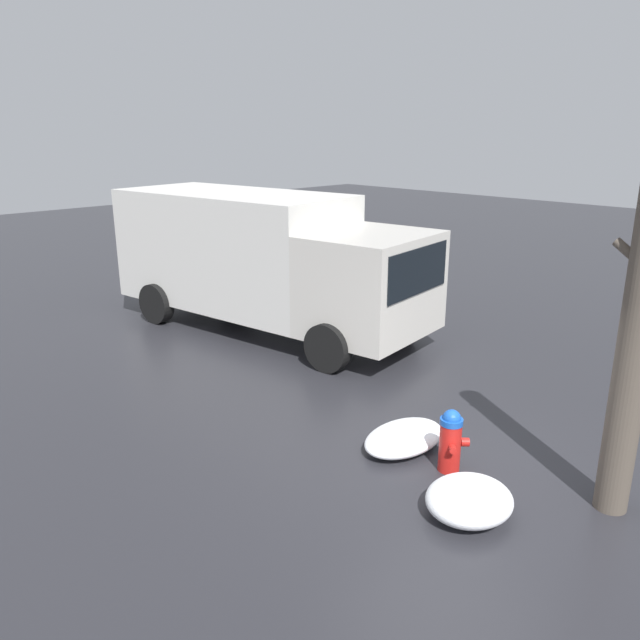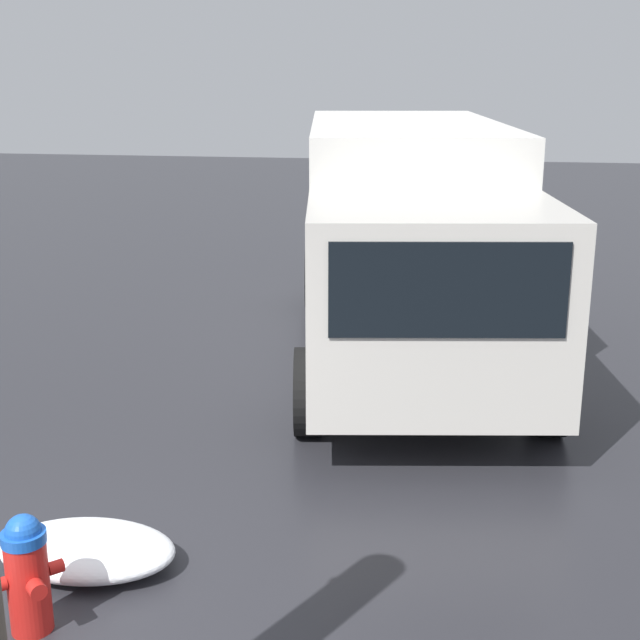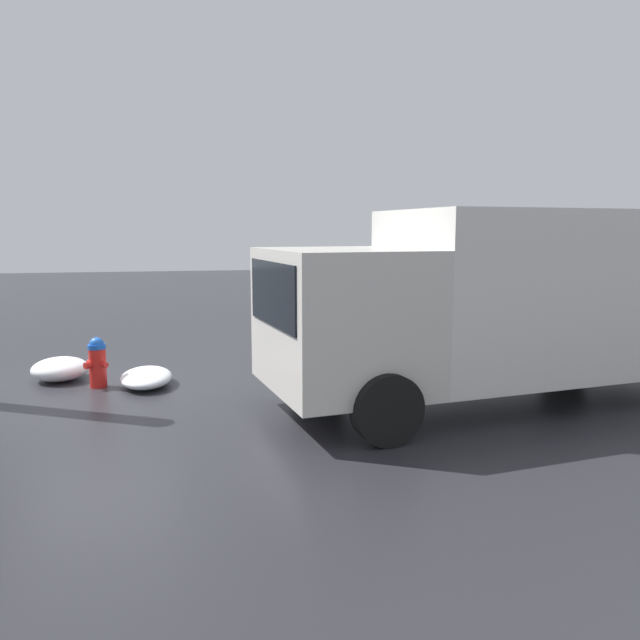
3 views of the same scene
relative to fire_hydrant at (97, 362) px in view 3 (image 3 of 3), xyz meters
The scene contains 5 objects.
ground_plane 0.43m from the fire_hydrant, 43.40° to the left, with size 60.00×60.00×0.00m, color #28282D.
fire_hydrant is the anchor object (origin of this frame).
delivery_truck 6.78m from the fire_hydrant, 18.60° to the right, with size 7.48×3.49×2.90m.
snow_pile_by_hydrant 1.01m from the fire_hydrant, 137.37° to the left, with size 0.95×1.05×0.40m.
snow_pile_curbside 0.84m from the fire_hydrant, ahead, with size 0.85×1.35×0.28m.
Camera 3 is at (1.54, -10.72, 2.62)m, focal length 35.00 mm.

